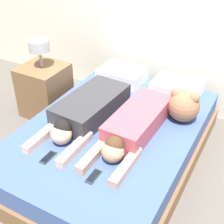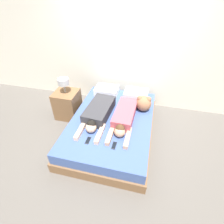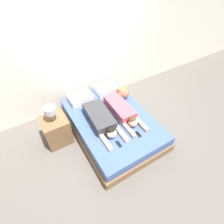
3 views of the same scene
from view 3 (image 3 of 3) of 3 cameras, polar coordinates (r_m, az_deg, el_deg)
ground_plane at (r=3.78m, az=0.00°, el=-5.79°), size 12.00×12.00×0.00m
wall_back at (r=3.86m, az=-9.88°, el=19.22°), size 12.00×0.06×2.60m
bed at (r=3.64m, az=0.00°, el=-3.89°), size 1.48×2.12×0.38m
pillow_head_left at (r=3.90m, az=-10.31°, el=4.65°), size 0.49×0.37×0.15m
pillow_head_right at (r=4.10m, az=-2.09°, el=7.68°), size 0.49×0.37×0.15m
person_left at (r=3.33m, az=-3.54°, el=-2.44°), size 0.44×1.13×0.21m
person_right at (r=3.50m, az=3.34°, el=0.39°), size 0.35×1.12×0.21m
cell_phone_left at (r=3.08m, az=2.21°, el=-10.40°), size 0.06×0.15×0.01m
cell_phone_right at (r=3.24m, az=8.56°, el=-7.19°), size 0.06×0.15×0.01m
plush_toy at (r=3.86m, az=3.47°, el=6.42°), size 0.29×0.29×0.30m
nightstand at (r=3.54m, az=-17.70°, el=-5.41°), size 0.47×0.47×0.89m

